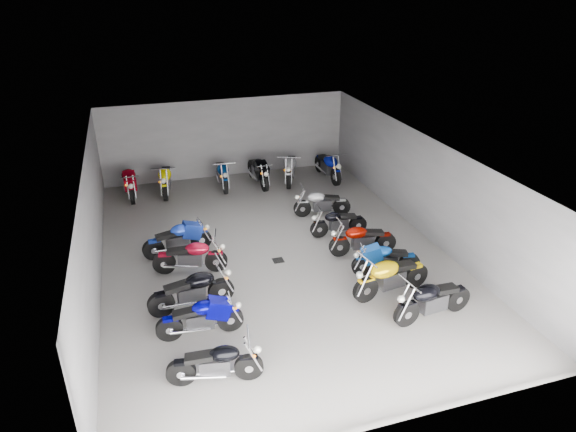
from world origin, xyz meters
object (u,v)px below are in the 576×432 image
drain_grate (278,260)px  motorcycle_back_c (222,174)px  motorcycle_left_c (192,291)px  motorcycle_left_d (191,256)px  motorcycle_back_f (328,166)px  motorcycle_right_c (385,259)px  motorcycle_back_e (290,168)px  motorcycle_back_a (129,182)px  motorcycle_left_b (201,318)px  motorcycle_right_b (391,276)px  motorcycle_back_d (258,171)px  motorcycle_right_d (362,239)px  motorcycle_left_a (216,363)px  motorcycle_back_b (166,179)px  motorcycle_right_e (338,222)px  motorcycle_left_e (178,239)px  motorcycle_right_f (321,203)px  motorcycle_right_a (432,300)px

drain_grate → motorcycle_back_c: (-0.46, 6.25, 0.54)m
motorcycle_left_c → motorcycle_left_d: motorcycle_left_c is taller
drain_grate → motorcycle_back_f: (3.85, 5.82, 0.56)m
motorcycle_right_c → motorcycle_back_e: 7.61m
motorcycle_right_c → motorcycle_back_a: motorcycle_back_a is taller
motorcycle_left_b → motorcycle_right_b: 5.01m
motorcycle_back_a → motorcycle_back_f: bearing=173.6°
motorcycle_back_d → motorcycle_left_b: bearing=63.9°
drain_grate → motorcycle_right_c: size_ratio=0.16×
motorcycle_right_d → motorcycle_back_e: bearing=9.1°
motorcycle_left_a → motorcycle_back_a: (-1.38, 10.74, 0.09)m
motorcycle_back_b → motorcycle_back_d: size_ratio=0.99×
motorcycle_right_e → motorcycle_back_b: bearing=46.7°
motorcycle_back_b → motorcycle_right_b: bearing=127.2°
motorcycle_right_c → motorcycle_back_f: 7.52m
motorcycle_left_e → motorcycle_back_f: (6.60, 4.53, 0.06)m
motorcycle_left_a → motorcycle_left_b: 1.62m
motorcycle_back_f → motorcycle_back_b: bearing=-6.7°
motorcycle_left_a → motorcycle_right_f: 8.52m
motorcycle_back_f → drain_grate: bearing=54.0°
motorcycle_left_a → motorcycle_right_e: motorcycle_left_a is taller
drain_grate → motorcycle_right_f: bearing=47.7°
motorcycle_left_e → motorcycle_left_a: bearing=-6.8°
motorcycle_right_e → motorcycle_left_d: bearing=103.9°
motorcycle_left_c → motorcycle_back_a: bearing=-177.2°
motorcycle_right_f → motorcycle_back_b: bearing=63.8°
motorcycle_left_b → motorcycle_back_b: 9.07m
motorcycle_right_c → motorcycle_right_a: bearing=-165.2°
motorcycle_back_b → motorcycle_back_e: 4.94m
motorcycle_back_a → motorcycle_left_a: bearing=94.7°
motorcycle_back_a → motorcycle_back_f: (7.85, -0.52, -0.01)m
motorcycle_right_b → motorcycle_back_b: bearing=20.9°
motorcycle_right_c → motorcycle_back_e: bearing=14.1°
motorcycle_back_c → motorcycle_left_a: bearing=81.7°
motorcycle_left_e → drain_grate: bearing=56.7°
motorcycle_left_c → motorcycle_right_a: 5.93m
motorcycle_back_d → drain_grate: bearing=77.3°
motorcycle_right_e → motorcycle_back_a: 8.26m
motorcycle_left_b → motorcycle_right_c: size_ratio=1.05×
motorcycle_left_b → motorcycle_left_c: 1.12m
motorcycle_back_a → motorcycle_back_b: motorcycle_back_a is taller
motorcycle_left_a → motorcycle_right_b: (4.94, 1.83, 0.07)m
motorcycle_right_d → motorcycle_right_f: (-0.20, 2.90, -0.02)m
motorcycle_back_a → motorcycle_back_d: 4.96m
motorcycle_left_b → motorcycle_right_c: motorcycle_left_b is taller
motorcycle_right_a → motorcycle_back_b: (-5.46, 10.09, 0.03)m
motorcycle_left_c → motorcycle_left_e: motorcycle_left_c is taller
motorcycle_back_f → motorcycle_right_e: bearing=69.8°
motorcycle_right_f → motorcycle_back_a: bearing=69.8°
motorcycle_left_e → motorcycle_back_c: 5.45m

